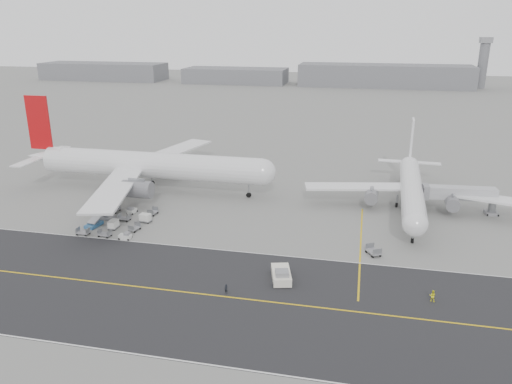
% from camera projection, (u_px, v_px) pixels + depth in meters
% --- Properties ---
extents(ground, '(700.00, 700.00, 0.00)m').
position_uv_depth(ground, '(199.00, 243.00, 94.56)').
color(ground, gray).
rests_on(ground, ground).
extents(taxiway, '(220.00, 59.00, 0.03)m').
position_uv_depth(taxiway, '(193.00, 293.00, 76.91)').
color(taxiway, '#27272A').
rests_on(taxiway, ground).
extents(horizon_buildings, '(520.00, 28.00, 28.00)m').
position_uv_depth(horizon_buildings, '(368.00, 86.00, 329.06)').
color(horizon_buildings, slate).
rests_on(horizon_buildings, ground).
extents(control_tower, '(7.00, 7.00, 31.25)m').
position_uv_depth(control_tower, '(483.00, 62.00, 314.34)').
color(control_tower, slate).
rests_on(control_tower, ground).
extents(airliner_a, '(65.41, 64.71, 22.57)m').
position_uv_depth(airliner_a, '(146.00, 165.00, 122.37)').
color(airliner_a, white).
rests_on(airliner_a, ground).
extents(airliner_b, '(47.62, 48.22, 16.62)m').
position_uv_depth(airliner_b, '(411.00, 188.00, 110.50)').
color(airliner_b, white).
rests_on(airliner_b, ground).
extents(pushback_tug, '(4.31, 8.04, 2.27)m').
position_uv_depth(pushback_tug, '(281.00, 275.00, 80.56)').
color(pushback_tug, white).
rests_on(pushback_tug, ground).
extents(jet_bridge, '(16.34, 4.22, 6.13)m').
position_uv_depth(jet_bridge, '(461.00, 194.00, 108.05)').
color(jet_bridge, gray).
rests_on(jet_bridge, ground).
extents(gse_cluster, '(18.26, 21.72, 1.89)m').
position_uv_depth(gse_cluster, '(119.00, 224.00, 103.15)').
color(gse_cluster, gray).
rests_on(gse_cluster, ground).
extents(stray_dolly, '(2.98, 3.39, 1.78)m').
position_uv_depth(stray_dolly, '(373.00, 255.00, 89.67)').
color(stray_dolly, silver).
rests_on(stray_dolly, ground).
extents(ground_crew_a, '(0.69, 0.59, 1.60)m').
position_uv_depth(ground_crew_a, '(226.00, 289.00, 76.52)').
color(ground_crew_a, black).
rests_on(ground_crew_a, ground).
extents(ground_crew_b, '(1.01, 0.86, 1.84)m').
position_uv_depth(ground_crew_b, '(432.00, 296.00, 74.38)').
color(ground_crew_b, yellow).
rests_on(ground_crew_b, ground).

